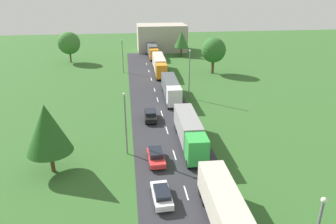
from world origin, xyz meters
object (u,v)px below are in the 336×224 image
at_px(lamppost_third, 189,72).
at_px(tree_oak, 181,40).
at_px(lamppost_second, 126,121).
at_px(car_third, 162,195).
at_px(tree_maple, 69,43).
at_px(tree_birch, 47,129).
at_px(distant_building, 161,38).
at_px(truck_lead, 229,218).
at_px(truck_fourth, 159,64).
at_px(car_fourth, 156,156).
at_px(truck_second, 189,131).
at_px(car_fifth, 150,115).
at_px(truck_third, 171,88).
at_px(tree_pine, 214,50).
at_px(lamppost_fourth, 123,54).
at_px(truck_fifth, 152,50).

relative_size(lamppost_third, tree_oak, 1.26).
distance_m(lamppost_second, lamppost_third, 22.95).
height_order(car_third, tree_oak, tree_oak).
relative_size(tree_oak, tree_maple, 0.88).
xyz_separation_m(tree_birch, distant_building, (20.36, 70.52, -1.20)).
relative_size(truck_lead, tree_birch, 1.68).
distance_m(truck_fourth, lamppost_third, 19.81).
relative_size(truck_fourth, tree_birch, 1.85).
bearing_deg(car_fourth, lamppost_third, 69.58).
height_order(truck_fourth, tree_maple, tree_maple).
xyz_separation_m(tree_maple, distant_building, (26.64, 13.88, -1.14)).
relative_size(truck_second, lamppost_third, 1.37).
bearing_deg(car_fourth, car_fifth, 88.24).
bearing_deg(car_fourth, lamppost_second, 142.35).
bearing_deg(lamppost_second, tree_oak, 73.80).
bearing_deg(truck_third, truck_lead, -90.48).
bearing_deg(tree_pine, lamppost_second, -119.30).
bearing_deg(lamppost_third, lamppost_fourth, 120.21).
xyz_separation_m(truck_second, tree_pine, (12.76, 36.06, 3.37)).
distance_m(lamppost_third, lamppost_fourth, 23.96).
relative_size(car_third, tree_oak, 0.59).
distance_m(truck_fifth, distant_building, 10.68).
distance_m(truck_third, tree_pine, 21.45).
height_order(car_third, lamppost_fourth, lamppost_fourth).
bearing_deg(tree_pine, tree_oak, 101.07).
distance_m(truck_lead, car_fourth, 13.96).
bearing_deg(tree_pine, truck_second, -109.49).
xyz_separation_m(car_fifth, tree_pine, (17.10, 26.90, 4.68)).
bearing_deg(truck_fourth, tree_pine, -8.43).
distance_m(truck_second, truck_fourth, 37.93).
bearing_deg(truck_third, truck_fifth, 90.33).
bearing_deg(truck_second, car_fourth, -141.84).
bearing_deg(car_fifth, tree_oak, 74.67).
bearing_deg(lamppost_fourth, truck_fifth, 63.85).
relative_size(truck_fourth, car_third, 3.49).
bearing_deg(tree_maple, tree_birch, -83.66).
height_order(car_fourth, tree_birch, tree_birch).
height_order(car_third, car_fourth, car_fourth).
bearing_deg(tree_oak, truck_fifth, -179.34).
xyz_separation_m(truck_second, truck_third, (0.26, 18.97, -0.08)).
distance_m(car_third, lamppost_second, 11.17).
bearing_deg(lamppost_third, car_fifth, -129.93).
height_order(truck_third, tree_oak, tree_oak).
distance_m(car_fifth, tree_birch, 18.51).
xyz_separation_m(truck_lead, tree_pine, (12.81, 52.86, 3.41)).
distance_m(lamppost_third, tree_birch, 30.30).
height_order(truck_third, truck_fourth, truck_fourth).
height_order(truck_fifth, lamppost_second, lamppost_second).
height_order(truck_lead, car_fourth, truck_lead).
relative_size(truck_third, tree_maple, 1.52).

